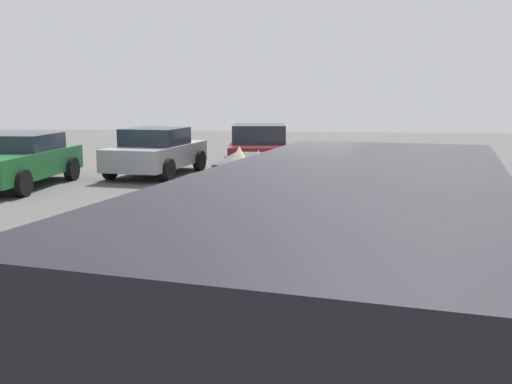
{
  "coord_description": "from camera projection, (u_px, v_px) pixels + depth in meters",
  "views": [
    {
      "loc": [
        -9.46,
        -1.03,
        2.47
      ],
      "look_at": [
        0.0,
        0.3,
        0.9
      ],
      "focal_mm": 42.1,
      "sensor_mm": 36.0,
      "label": 1
    }
  ],
  "objects": [
    {
      "name": "parked_sedan_behind_left",
      "position": [
        259.0,
        149.0,
        18.65
      ],
      "size": [
        4.19,
        2.39,
        1.52
      ],
      "rotation": [
        0.0,
        0.0,
        3.27
      ],
      "color": "#5B1419",
      "rests_on": "ground"
    },
    {
      "name": "ground_plane",
      "position": [
        274.0,
        247.0,
        9.78
      ],
      "size": [
        60.0,
        60.0,
        0.0
      ],
      "primitive_type": "plane",
      "color": "#514F4C"
    },
    {
      "name": "parked_sedan_near_left",
      "position": [
        18.0,
        160.0,
        15.95
      ],
      "size": [
        4.6,
        2.08,
        1.4
      ],
      "rotation": [
        0.0,
        0.0,
        3.16
      ],
      "color": "#1E602D",
      "rests_on": "ground"
    },
    {
      "name": "parked_sedan_row_back_center",
      "position": [
        157.0,
        152.0,
        18.33
      ],
      "size": [
        4.27,
        2.43,
        1.44
      ],
      "rotation": [
        0.0,
        0.0,
        -0.13
      ],
      "color": "gray",
      "rests_on": "ground"
    },
    {
      "name": "art_car_decorated",
      "position": [
        275.0,
        202.0,
        9.7
      ],
      "size": [
        4.5,
        2.08,
        1.68
      ],
      "rotation": [
        0.0,
        0.0,
        3.14
      ],
      "color": "#D8BC7F",
      "rests_on": "ground"
    },
    {
      "name": "parked_van_near_right",
      "position": [
        350.0,
        285.0,
        4.36
      ],
      "size": [
        5.64,
        3.03,
        1.92
      ],
      "rotation": [
        0.0,
        0.0,
        2.96
      ],
      "color": "black",
      "rests_on": "ground"
    }
  ]
}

